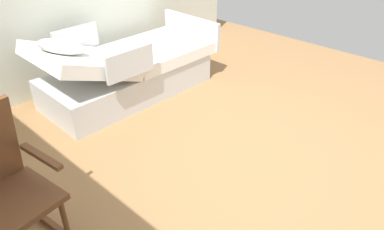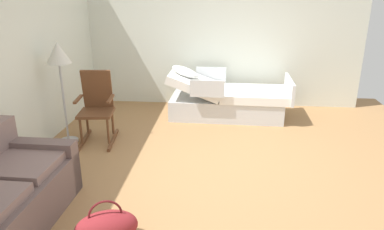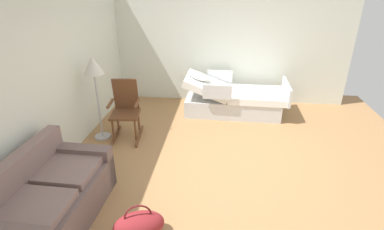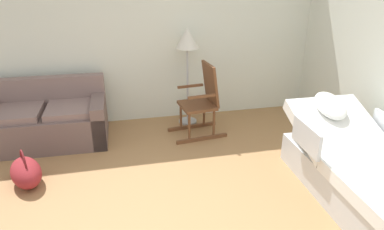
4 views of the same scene
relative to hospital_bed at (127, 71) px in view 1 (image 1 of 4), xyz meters
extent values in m
plane|color=#9E7247|center=(-1.86, 0.13, -0.30)|extent=(6.40, 6.40, 0.00)
cube|color=silver|center=(0.00, 0.00, -0.12)|extent=(0.92, 1.95, 0.35)
cube|color=white|center=(-0.01, -0.47, 0.12)|extent=(0.94, 1.17, 0.14)
cube|color=white|center=(0.01, 0.55, 0.29)|extent=(0.93, 0.96, 0.45)
ellipsoid|color=white|center=(0.02, 0.73, 0.49)|extent=(0.35, 0.51, 0.30)
cube|color=silver|center=(-0.50, 0.32, 0.33)|extent=(0.05, 0.56, 0.28)
cube|color=silver|center=(0.51, 0.30, 0.33)|extent=(0.05, 0.56, 0.28)
cube|color=silver|center=(-0.02, -1.07, 0.23)|extent=(0.95, 0.07, 0.36)
cylinder|color=black|center=(-0.34, 0.81, -0.25)|extent=(0.10, 0.10, 0.10)
cylinder|color=black|center=(0.38, 0.79, -0.25)|extent=(0.10, 0.10, 0.10)
cylinder|color=black|center=(-0.38, -0.79, -0.25)|extent=(0.10, 0.10, 0.10)
cylinder|color=black|center=(0.34, -0.80, -0.25)|extent=(0.10, 0.10, 0.10)
cube|color=brown|center=(-1.29, 1.67, -0.27)|extent=(0.76, 0.13, 0.05)
cylinder|color=brown|center=(-1.47, 1.68, -0.05)|extent=(0.04, 0.04, 0.40)
cylinder|color=brown|center=(-1.11, 1.72, -0.05)|extent=(0.04, 0.04, 0.40)
cube|color=brown|center=(-1.31, 1.89, 0.15)|extent=(0.51, 0.53, 0.04)
cube|color=brown|center=(-1.31, 1.66, 0.37)|extent=(0.39, 0.09, 0.03)
camera|label=1|loc=(-3.20, 2.33, 1.76)|focal=34.10mm
camera|label=2|loc=(-6.10, 0.05, 1.88)|focal=33.67mm
camera|label=3|loc=(-5.84, 0.21, 2.30)|focal=27.64mm
camera|label=4|loc=(-2.42, -2.72, 2.04)|focal=33.51mm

